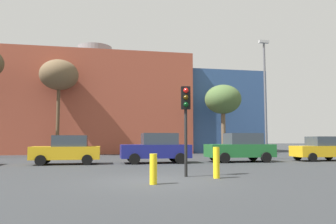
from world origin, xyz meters
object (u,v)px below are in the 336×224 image
Objects in this scene: bollard_yellow_0 at (153,169)px; street_lamp at (265,92)px; parked_car_3 at (240,148)px; traffic_light_island at (186,110)px; parked_car_1 at (67,150)px; parked_car_2 at (156,148)px; bare_tree_1 at (223,100)px; bare_tree_2 at (59,76)px; parked_car_4 at (321,149)px; bollard_yellow_1 at (216,163)px.

bollard_yellow_0 is 16.54m from street_lamp.
traffic_light_island is (-5.54, -7.58, 1.69)m from parked_car_3.
parked_car_3 is (10.81, -0.00, 0.08)m from parked_car_1.
traffic_light_island reaches higher than parked_car_2.
bare_tree_1 is at bearing -143.26° from parked_car_1.
bare_tree_2 reaches higher than parked_car_2.
parked_car_1 is at bearing -137.21° from traffic_light_island.
parked_car_1 is 9.40m from traffic_light_island.
street_lamp is at bearing -44.22° from parked_car_4.
traffic_light_island is 3.04× the size of bollard_yellow_1.
parked_car_1 is 0.43× the size of street_lamp.
parked_car_3 reaches higher than bollard_yellow_0.
bare_tree_2 is (-7.32, 18.59, 4.69)m from traffic_light_island.
parked_car_2 is 4.32× the size of bollard_yellow_0.
street_lamp is (16.07, -8.39, -2.25)m from bare_tree_2.
street_lamp is at bearing 54.56° from bollard_yellow_1.
parked_car_1 is 16.71m from parked_car_4.
parked_car_2 is 10.00m from street_lamp.
street_lamp reaches higher than bollard_yellow_1.
bollard_yellow_0 is (-1.57, -1.90, -2.12)m from traffic_light_island.
traffic_light_island reaches higher than parked_car_3.
street_lamp reaches higher than parked_car_4.
bare_tree_1 reaches higher than parked_car_2.
traffic_light_island is at bearing -68.52° from bare_tree_2.
parked_car_4 is at bearing -180.00° from parked_car_1.
traffic_light_island reaches higher than parked_car_1.
parked_car_1 is 14.87m from street_lamp.
bollard_yellow_1 is (-10.44, -8.27, -0.24)m from parked_car_4.
parked_car_1 reaches higher than parked_car_4.
parked_car_1 is at bearing -143.26° from bare_tree_1.
bollard_yellow_1 is at bearing -111.38° from bare_tree_1.
parked_car_2 is at bearing -56.30° from bare_tree_2.
bare_tree_2 is (-2.05, 11.01, 6.46)m from parked_car_1.
traffic_light_island is 20.52m from bare_tree_2.
bare_tree_1 reaches higher than bollard_yellow_0.
parked_car_2 reaches higher than bollard_yellow_1.
bare_tree_2 is 22.05m from bollard_yellow_1.
traffic_light_island is 19.59m from bare_tree_1.
bollard_yellow_1 is at bearing 25.22° from bollard_yellow_0.
bare_tree_2 reaches higher than parked_car_1.
bare_tree_1 reaches higher than bollard_yellow_1.
bollard_yellow_1 is at bearing 38.38° from parked_car_4.
bare_tree_1 is 5.82× the size of bollard_yellow_1.
bare_tree_2 is at bearing -79.46° from parked_car_1.
bollard_yellow_1 is 0.13× the size of street_lamp.
parked_car_4 is at bearing -30.42° from bare_tree_2.
bare_tree_2 is 22.34m from bollard_yellow_0.
parked_car_1 is 0.44× the size of bare_tree_2.
bare_tree_1 is at bearing -3.65° from bare_tree_2.
parked_car_3 reaches higher than parked_car_1.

